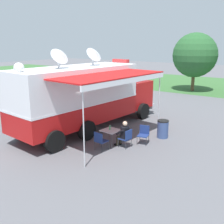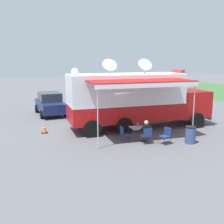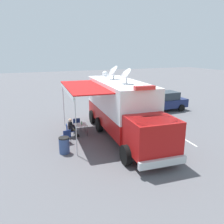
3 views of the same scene
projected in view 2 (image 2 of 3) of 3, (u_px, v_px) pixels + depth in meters
The scene contains 12 objects.
ground_plane at pixel (125, 128), 17.72m from camera, with size 100.00×100.00×0.00m, color #5B5B60.
lot_stripe at pixel (126, 116), 21.40m from camera, with size 0.12×4.80×0.01m, color silver.
command_truck at pixel (137, 98), 17.53m from camera, with size 5.35×9.67×4.53m.
folding_table at pixel (138, 128), 15.09m from camera, with size 0.87×0.87×0.73m.
water_bottle at pixel (138, 125), 15.14m from camera, with size 0.07×0.07×0.22m.
folding_chair_at_table at pixel (147, 135), 14.44m from camera, with size 0.52×0.52×0.87m.
folding_chair_beside_table at pixel (124, 133), 14.78m from camera, with size 0.52×0.52×0.87m.
folding_chair_spare_by_truck at pixel (166, 134), 14.47m from camera, with size 0.57×0.57×0.87m.
seated_responder at pixel (145, 131), 14.59m from camera, with size 0.69×0.59×1.25m.
trash_bin at pixel (190, 135), 14.61m from camera, with size 0.57×0.57×0.91m.
traffic_cone at pixel (44, 129), 16.58m from camera, with size 0.36×0.36×0.58m.
car_behind_truck at pixel (50, 104), 21.94m from camera, with size 4.21×2.04×1.76m.
Camera 2 is at (15.49, -7.48, 4.49)m, focal length 44.04 mm.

